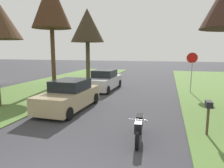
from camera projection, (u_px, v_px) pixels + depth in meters
name	position (u px, v px, depth m)	size (l,w,h in m)	color
stop_sign_far	(192.00, 64.00, 15.41)	(0.81, 0.42, 2.96)	#9EA0A5
street_tree_left_mid_b	(51.00, 4.00, 17.07)	(3.19, 3.19, 8.81)	#533824
street_tree_left_far	(87.00, 26.00, 23.22)	(3.69, 3.69, 7.63)	#463C2C
parked_sedan_tan	(69.00, 96.00, 11.35)	(2.08, 4.46, 1.57)	tan
parked_sedan_silver	(104.00, 81.00, 17.09)	(2.08, 4.46, 1.57)	#BCBCC1
parked_motorcycle	(139.00, 127.00, 7.42)	(0.60, 2.05, 0.97)	black
curbside_mailbox	(209.00, 108.00, 7.68)	(0.22, 0.44, 1.27)	brown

